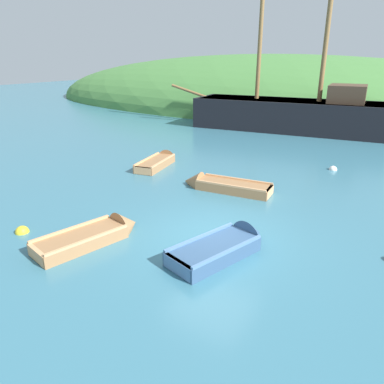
{
  "coord_description": "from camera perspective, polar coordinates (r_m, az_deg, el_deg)",
  "views": [
    {
      "loc": [
        4.38,
        -8.4,
        4.84
      ],
      "look_at": [
        -2.23,
        2.45,
        0.13
      ],
      "focal_mm": 34.37,
      "sensor_mm": 36.0,
      "label": 1
    }
  ],
  "objects": [
    {
      "name": "shore_hill",
      "position": [
        41.54,
        11.25,
        13.27
      ],
      "size": [
        55.14,
        25.9,
        10.15
      ],
      "primitive_type": "ellipsoid",
      "color": "#477F3D",
      "rests_on": "ground"
    },
    {
      "name": "rowboat_far",
      "position": [
        9.78,
        5.35,
        -8.53
      ],
      "size": [
        1.93,
        3.22,
        1.03
      ],
      "rotation": [
        0.0,
        0.0,
        1.27
      ],
      "color": "#335175",
      "rests_on": "ground"
    },
    {
      "name": "rowboat_outer_left",
      "position": [
        14.21,
        4.56,
        0.85
      ],
      "size": [
        3.58,
        1.25,
        0.92
      ],
      "rotation": [
        0.0,
        0.0,
        3.23
      ],
      "color": "#9E7047",
      "rests_on": "ground"
    },
    {
      "name": "rowboat_portside",
      "position": [
        10.68,
        -14.68,
        -6.68
      ],
      "size": [
        1.7,
        3.21,
        0.96
      ],
      "rotation": [
        0.0,
        0.0,
        1.33
      ],
      "color": "#9E7047",
      "rests_on": "ground"
    },
    {
      "name": "ground_plane",
      "position": [
        10.64,
        3.4,
        -6.78
      ],
      "size": [
        120.0,
        120.0,
        0.0
      ],
      "primitive_type": "plane",
      "color": "teal"
    },
    {
      "name": "buoy_white",
      "position": [
        17.87,
        21.01,
        3.24
      ],
      "size": [
        0.37,
        0.37,
        0.37
      ],
      "primitive_type": "sphere",
      "color": "white",
      "rests_on": "ground"
    },
    {
      "name": "rowboat_near_dock",
      "position": [
        17.49,
        -5.08,
        4.58
      ],
      "size": [
        1.45,
        3.24,
        0.88
      ],
      "rotation": [
        0.0,
        0.0,
        1.75
      ],
      "color": "#9E7047",
      "rests_on": "ground"
    },
    {
      "name": "sailing_ship",
      "position": [
        26.66,
        14.97,
        10.97
      ],
      "size": [
        15.56,
        4.99,
        12.56
      ],
      "rotation": [
        0.0,
        0.0,
        3.25
      ],
      "color": "black",
      "rests_on": "ground"
    },
    {
      "name": "buoy_yellow",
      "position": [
        11.9,
        -24.83,
        -5.71
      ],
      "size": [
        0.4,
        0.4,
        0.4
      ],
      "primitive_type": "sphere",
      "color": "yellow",
      "rests_on": "ground"
    }
  ]
}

